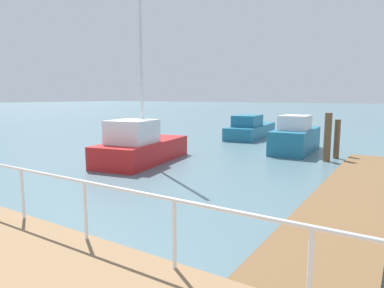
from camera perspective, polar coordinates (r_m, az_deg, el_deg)
The scene contains 7 objects.
ground_plane at distance 14.31m, azimuth -27.02°, elevation -4.70°, with size 300.00×300.00×0.00m, color slate.
floating_dock at distance 11.02m, azimuth 25.62°, elevation -7.74°, with size 14.17×2.00×0.18m, color brown.
dock_piling_1 at distance 17.44m, azimuth 23.23°, elevation 0.77°, with size 0.27×0.27×1.86m, color brown.
dock_piling_2 at distance 16.46m, azimuth 21.88°, elevation 1.06°, with size 0.32×0.32×2.21m, color brown.
moored_boat_0 at distance 24.88m, azimuth 9.84°, elevation 2.55°, with size 6.95×2.69×1.63m.
moored_boat_3 at distance 15.31m, azimuth -8.68°, elevation -0.31°, with size 5.50×3.02×9.22m.
moored_boat_4 at distance 18.86m, azimuth 17.04°, elevation 1.06°, with size 4.67×1.98×1.95m.
Camera 1 is at (-7.00, 7.87, 2.94)m, focal length 31.64 mm.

